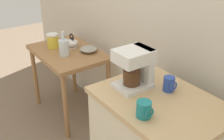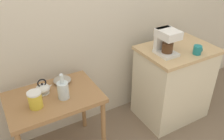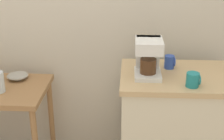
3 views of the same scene
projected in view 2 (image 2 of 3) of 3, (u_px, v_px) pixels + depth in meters
name	position (u px, v px, depth m)	size (l,w,h in m)	color
ground_plane	(117.00, 133.00, 2.69)	(8.00, 8.00, 0.00)	#7A6651
wooden_table	(54.00, 105.00, 2.15)	(0.81, 0.56, 0.72)	#9E7044
kitchen_counter	(173.00, 83.00, 2.77)	(0.79, 0.59, 0.89)	beige
bowl_stoneware	(62.00, 80.00, 2.26)	(0.17, 0.17, 0.05)	#9E998C
teakettle	(43.00, 88.00, 2.11)	(0.15, 0.13, 0.15)	white
glass_carafe_vase	(63.00, 90.00, 2.04)	(0.10, 0.10, 0.24)	silver
canister_enamel	(35.00, 100.00, 1.93)	(0.12, 0.12, 0.15)	gold
coffee_maker	(166.00, 41.00, 2.36)	(0.18, 0.22, 0.26)	white
mug_dark_teal	(197.00, 50.00, 2.40)	(0.09, 0.08, 0.09)	teal
mug_blue	(168.00, 41.00, 2.58)	(0.08, 0.07, 0.10)	#2D4CAD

